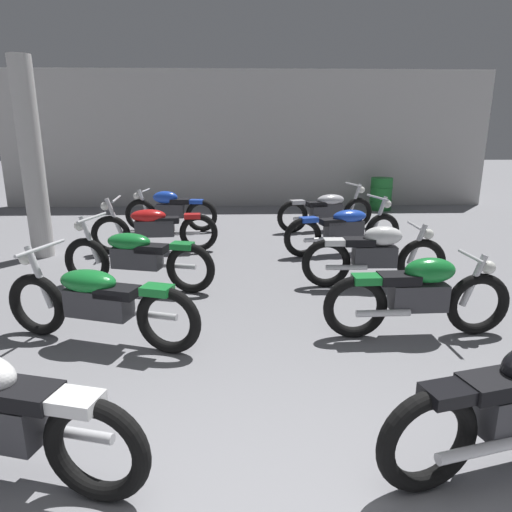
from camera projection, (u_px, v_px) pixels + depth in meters
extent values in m
cube|color=#BCBAB7|center=(247.00, 140.00, 12.54)|extent=(13.19, 0.24, 3.60)
cylinder|color=#BCBAB7|center=(32.00, 161.00, 7.46)|extent=(0.36, 0.36, 3.20)
torus|color=black|center=(97.00, 450.00, 2.63)|extent=(0.68, 0.28, 0.67)
cube|color=black|center=(24.00, 394.00, 2.64)|extent=(0.45, 0.34, 0.10)
cube|color=white|center=(76.00, 402.00, 2.57)|extent=(0.32, 0.27, 0.08)
cylinder|color=silver|center=(72.00, 433.00, 2.81)|extent=(0.55, 0.21, 0.07)
torus|color=black|center=(37.00, 305.00, 4.79)|extent=(0.67, 0.31, 0.67)
torus|color=black|center=(168.00, 321.00, 4.40)|extent=(0.67, 0.31, 0.67)
cylinder|color=silver|center=(40.00, 277.00, 4.69)|extent=(0.28, 0.15, 0.66)
cube|color=#38383D|center=(99.00, 303.00, 4.57)|extent=(0.70, 0.43, 0.28)
ellipsoid|color=#197F33|center=(88.00, 281.00, 4.54)|extent=(0.67, 0.49, 0.22)
cube|color=black|center=(117.00, 292.00, 4.47)|extent=(0.45, 0.35, 0.10)
cube|color=#197F33|center=(157.00, 290.00, 4.35)|extent=(0.33, 0.28, 0.08)
cylinder|color=silver|center=(41.00, 248.00, 4.59)|extent=(0.24, 0.66, 0.04)
sphere|color=white|center=(26.00, 258.00, 4.68)|extent=(0.14, 0.14, 0.14)
cylinder|color=silver|center=(151.00, 315.00, 4.59)|extent=(0.55, 0.24, 0.07)
torus|color=black|center=(87.00, 262.00, 6.34)|extent=(0.68, 0.27, 0.67)
torus|color=black|center=(190.00, 268.00, 6.04)|extent=(0.68, 0.27, 0.67)
cylinder|color=silver|center=(90.00, 240.00, 6.24)|extent=(0.28, 0.13, 0.66)
cube|color=#38383D|center=(137.00, 258.00, 6.16)|extent=(0.70, 0.39, 0.28)
ellipsoid|color=#197F33|center=(129.00, 241.00, 6.12)|extent=(0.66, 0.46, 0.22)
cube|color=black|center=(152.00, 248.00, 6.08)|extent=(0.45, 0.33, 0.10)
cube|color=#197F33|center=(182.00, 246.00, 5.98)|extent=(0.32, 0.26, 0.08)
cylinder|color=silver|center=(92.00, 218.00, 6.15)|extent=(0.20, 0.67, 0.04)
sphere|color=white|center=(79.00, 226.00, 6.22)|extent=(0.14, 0.14, 0.14)
cylinder|color=silver|center=(176.00, 266.00, 6.22)|extent=(0.55, 0.20, 0.07)
torus|color=black|center=(111.00, 235.00, 7.93)|extent=(0.68, 0.16, 0.67)
torus|color=black|center=(199.00, 233.00, 8.08)|extent=(0.68, 0.16, 0.67)
cylinder|color=silver|center=(114.00, 217.00, 7.85)|extent=(0.28, 0.09, 0.66)
cube|color=#38383D|center=(155.00, 228.00, 7.98)|extent=(0.68, 0.29, 0.28)
ellipsoid|color=red|center=(148.00, 216.00, 7.91)|extent=(0.62, 0.36, 0.22)
cube|color=black|center=(167.00, 220.00, 7.96)|extent=(0.42, 0.27, 0.10)
cube|color=red|center=(192.00, 216.00, 7.99)|extent=(0.29, 0.22, 0.08)
cylinder|color=silver|center=(116.00, 199.00, 7.78)|extent=(0.09, 0.68, 0.04)
sphere|color=white|center=(105.00, 206.00, 7.79)|extent=(0.14, 0.14, 0.14)
cylinder|color=silver|center=(185.00, 233.00, 8.19)|extent=(0.55, 0.11, 0.07)
torus|color=black|center=(141.00, 215.00, 9.74)|extent=(0.68, 0.19, 0.67)
torus|color=black|center=(201.00, 216.00, 9.64)|extent=(0.68, 0.19, 0.67)
cylinder|color=silver|center=(144.00, 203.00, 9.67)|extent=(0.25, 0.10, 0.56)
cube|color=#38383D|center=(171.00, 211.00, 9.66)|extent=(0.60, 0.31, 0.28)
ellipsoid|color=blue|center=(165.00, 197.00, 9.60)|extent=(0.55, 0.34, 0.26)
cube|color=black|center=(181.00, 201.00, 9.59)|extent=(0.43, 0.28, 0.10)
cube|color=blue|center=(196.00, 202.00, 9.57)|extent=(0.30, 0.23, 0.08)
cylinder|color=silver|center=(146.00, 190.00, 9.59)|extent=(0.09, 0.48, 0.04)
sphere|color=white|center=(137.00, 196.00, 9.64)|extent=(0.14, 0.14, 0.14)
cylinder|color=silver|center=(191.00, 216.00, 9.79)|extent=(0.55, 0.13, 0.07)
torus|color=black|center=(427.00, 441.00, 2.71)|extent=(0.68, 0.27, 0.67)
cube|color=black|center=(495.00, 385.00, 2.74)|extent=(0.45, 0.33, 0.10)
cube|color=black|center=(448.00, 393.00, 2.65)|extent=(0.32, 0.26, 0.08)
cylinder|color=silver|center=(478.00, 450.00, 2.66)|extent=(0.55, 0.20, 0.07)
torus|color=black|center=(478.00, 304.00, 4.81)|extent=(0.67, 0.13, 0.67)
torus|color=black|center=(355.00, 307.00, 4.73)|extent=(0.67, 0.13, 0.67)
cylinder|color=silver|center=(473.00, 281.00, 4.74)|extent=(0.24, 0.08, 0.56)
cube|color=#38383D|center=(418.00, 296.00, 4.74)|extent=(0.58, 0.26, 0.28)
ellipsoid|color=#197F33|center=(430.00, 270.00, 4.68)|extent=(0.53, 0.30, 0.26)
cube|color=black|center=(399.00, 278.00, 4.68)|extent=(0.41, 0.25, 0.10)
cube|color=#197F33|center=(367.00, 279.00, 4.66)|extent=(0.29, 0.21, 0.08)
cylinder|color=silver|center=(471.00, 256.00, 4.66)|extent=(0.05, 0.48, 0.04)
sphere|color=white|center=(488.00, 267.00, 4.71)|extent=(0.14, 0.14, 0.14)
cylinder|color=silver|center=(383.00, 313.00, 4.63)|extent=(0.55, 0.09, 0.07)
torus|color=black|center=(421.00, 263.00, 6.28)|extent=(0.67, 0.12, 0.67)
torus|color=black|center=(326.00, 263.00, 6.26)|extent=(0.67, 0.12, 0.67)
cylinder|color=silver|center=(417.00, 244.00, 6.21)|extent=(0.24, 0.07, 0.56)
cube|color=#38383D|center=(374.00, 256.00, 6.25)|extent=(0.58, 0.25, 0.28)
ellipsoid|color=white|center=(383.00, 236.00, 6.17)|extent=(0.53, 0.29, 0.26)
cube|color=black|center=(359.00, 242.00, 6.19)|extent=(0.40, 0.25, 0.10)
cube|color=white|center=(334.00, 242.00, 6.18)|extent=(0.28, 0.21, 0.08)
cylinder|color=silver|center=(415.00, 225.00, 6.14)|extent=(0.04, 0.48, 0.04)
sphere|color=white|center=(429.00, 234.00, 6.18)|extent=(0.14, 0.14, 0.14)
cylinder|color=silver|center=(346.00, 267.00, 6.15)|extent=(0.55, 0.08, 0.07)
torus|color=black|center=(382.00, 232.00, 8.13)|extent=(0.68, 0.27, 0.67)
torus|color=black|center=(303.00, 238.00, 7.74)|extent=(0.68, 0.27, 0.67)
cylinder|color=silver|center=(379.00, 215.00, 8.03)|extent=(0.28, 0.13, 0.66)
cube|color=#38383D|center=(344.00, 229.00, 7.91)|extent=(0.70, 0.39, 0.28)
ellipsoid|color=blue|center=(350.00, 216.00, 7.88)|extent=(0.66, 0.46, 0.22)
cube|color=black|center=(332.00, 222.00, 7.81)|extent=(0.45, 0.33, 0.10)
cube|color=blue|center=(309.00, 220.00, 7.68)|extent=(0.32, 0.26, 0.08)
cylinder|color=silver|center=(377.00, 197.00, 7.93)|extent=(0.20, 0.67, 0.04)
sphere|color=white|center=(387.00, 204.00, 8.02)|extent=(0.14, 0.14, 0.14)
cylinder|color=silver|center=(320.00, 239.00, 7.69)|extent=(0.55, 0.20, 0.07)
torus|color=black|center=(358.00, 213.00, 9.96)|extent=(0.68, 0.27, 0.67)
torus|color=black|center=(292.00, 217.00, 9.55)|extent=(0.68, 0.27, 0.67)
cylinder|color=silver|center=(355.00, 199.00, 9.85)|extent=(0.28, 0.14, 0.66)
cube|color=#38383D|center=(326.00, 210.00, 9.72)|extent=(0.70, 0.40, 0.28)
ellipsoid|color=#B7B7BC|center=(331.00, 200.00, 9.69)|extent=(0.66, 0.46, 0.22)
cube|color=black|center=(317.00, 204.00, 9.63)|extent=(0.45, 0.33, 0.10)
cube|color=#B7B7BC|center=(297.00, 202.00, 9.49)|extent=(0.32, 0.26, 0.08)
cylinder|color=silver|center=(353.00, 184.00, 9.75)|extent=(0.20, 0.67, 0.04)
sphere|color=white|center=(361.00, 190.00, 9.84)|extent=(0.14, 0.14, 0.14)
cylinder|color=silver|center=(306.00, 218.00, 9.50)|extent=(0.55, 0.20, 0.07)
cylinder|color=#1E722D|center=(381.00, 194.00, 12.20)|extent=(0.56, 0.56, 0.85)
torus|color=#1E722D|center=(381.00, 187.00, 12.16)|extent=(0.59, 0.59, 0.03)
torus|color=#1E722D|center=(381.00, 200.00, 12.25)|extent=(0.59, 0.59, 0.03)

